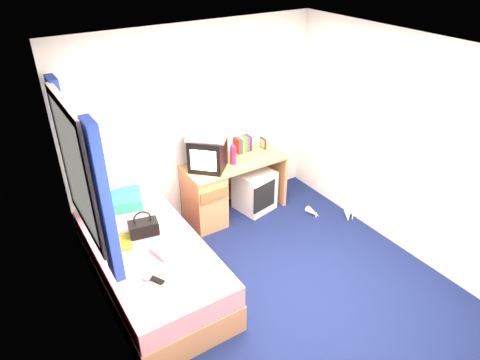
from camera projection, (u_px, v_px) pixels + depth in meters
ground at (278, 286)px, 4.49m from camera, size 3.40×3.40×0.00m
room_shell at (286, 164)px, 3.76m from camera, size 3.40×3.40×3.40m
bed at (152, 267)px, 4.35m from camera, size 1.01×2.00×0.54m
pillow at (115, 201)px, 4.78m from camera, size 0.67×0.52×0.13m
desk at (216, 190)px, 5.36m from camera, size 1.30×0.55×0.75m
storage_cube at (254, 190)px, 5.62m from camera, size 0.51×0.51×0.54m
crt_tv at (208, 153)px, 5.05m from camera, size 0.54×0.54×0.40m
vcr at (207, 135)px, 4.93m from camera, size 0.56×0.55×0.09m
book_row at (243, 144)px, 5.50m from camera, size 0.20×0.13×0.20m
picture_frame at (263, 143)px, 5.59m from camera, size 0.02×0.12×0.14m
pink_water_bottle at (233, 155)px, 5.19m from camera, size 0.09×0.09×0.23m
aerosol_can at (219, 155)px, 5.24m from camera, size 0.06×0.06×0.18m
handbag at (143, 227)px, 4.34m from camera, size 0.32×0.22×0.28m
towel at (170, 246)px, 4.13m from camera, size 0.34×0.30×0.10m
magazine at (121, 243)px, 4.24m from camera, size 0.27×0.32×0.01m
water_bottle at (151, 270)px, 3.86m from camera, size 0.19×0.19×0.07m
colour_swatch_fan at (173, 286)px, 3.73m from camera, size 0.23×0.12×0.01m
remote_control at (156, 280)px, 3.79m from camera, size 0.12×0.16×0.02m
window_assembly at (81, 172)px, 3.71m from camera, size 0.11×1.42×1.40m
white_heels at (330, 214)px, 5.55m from camera, size 0.48×0.52×0.09m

